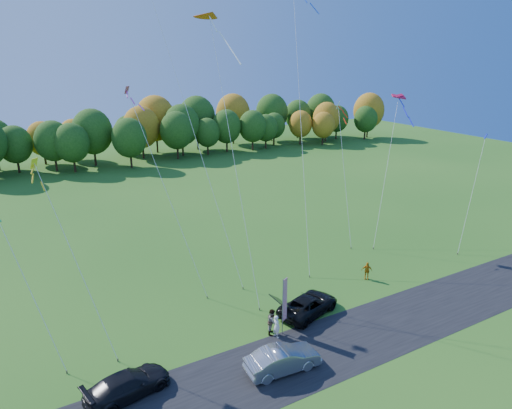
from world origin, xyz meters
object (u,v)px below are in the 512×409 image
black_suv (308,305)px  person_east (367,271)px  feather_flag (284,299)px  silver_sedan (283,359)px

black_suv → person_east: size_ratio=3.28×
feather_flag → silver_sedan: bearing=-123.9°
black_suv → person_east: person_east is taller
person_east → feather_flag: bearing=-123.7°
black_suv → silver_sedan: (-5.13, -4.46, 0.06)m
black_suv → silver_sedan: bearing=114.7°
black_suv → feather_flag: size_ratio=1.22×
person_east → feather_flag: size_ratio=0.37×
person_east → feather_flag: feather_flag is taller
silver_sedan → feather_flag: feather_flag is taller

